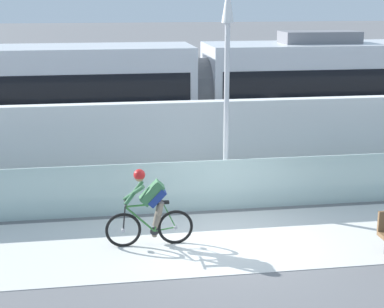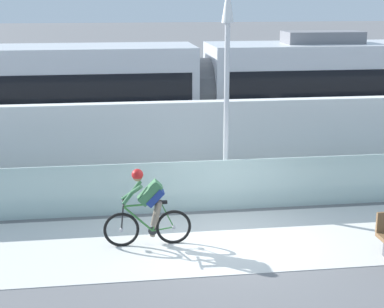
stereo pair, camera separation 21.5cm
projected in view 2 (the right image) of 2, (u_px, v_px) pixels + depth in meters
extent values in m
plane|color=slate|center=(225.00, 241.00, 12.58)|extent=(200.00, 200.00, 0.00)
cube|color=silver|center=(225.00, 240.00, 12.58)|extent=(32.00, 3.20, 0.01)
cube|color=#ADC6C1|center=(210.00, 186.00, 14.20)|extent=(32.00, 0.05, 1.21)
cube|color=white|center=(198.00, 145.00, 15.79)|extent=(32.00, 0.36, 2.29)
cube|color=#595654|center=(186.00, 162.00, 18.46)|extent=(32.00, 0.08, 0.01)
cube|color=#595654|center=(180.00, 150.00, 19.83)|extent=(32.00, 0.08, 0.01)
cube|color=silver|center=(8.00, 100.00, 17.96)|extent=(11.00, 2.50, 3.10)
cube|color=black|center=(8.00, 88.00, 17.87)|extent=(10.56, 2.54, 1.04)
cube|color=orange|center=(12.00, 145.00, 18.30)|extent=(10.78, 2.53, 0.28)
cube|color=#232326|center=(130.00, 147.00, 18.83)|extent=(1.40, 1.88, 0.20)
cylinder|color=black|center=(131.00, 155.00, 18.16)|extent=(0.60, 0.10, 0.60)
cylinder|color=black|center=(129.00, 143.00, 19.53)|extent=(0.60, 0.10, 0.60)
cube|color=silver|center=(379.00, 92.00, 19.53)|extent=(11.00, 2.50, 3.10)
cube|color=black|center=(380.00, 81.00, 19.44)|extent=(10.56, 2.54, 1.04)
cube|color=orange|center=(376.00, 133.00, 19.88)|extent=(10.78, 2.53, 0.28)
cube|color=slate|center=(323.00, 37.00, 18.82)|extent=(2.40, 1.10, 0.36)
cube|color=#232326|center=(270.00, 142.00, 19.44)|extent=(1.40, 1.88, 0.20)
cylinder|color=black|center=(277.00, 149.00, 18.77)|extent=(0.60, 0.10, 0.60)
cylinder|color=black|center=(265.00, 139.00, 20.14)|extent=(0.60, 0.10, 0.60)
cylinder|color=#59595B|center=(202.00, 96.00, 18.74)|extent=(0.60, 2.30, 2.30)
torus|color=black|center=(121.00, 230.00, 12.21)|extent=(0.72, 0.06, 0.72)
cylinder|color=#99999E|center=(121.00, 230.00, 12.21)|extent=(0.07, 0.10, 0.07)
torus|color=black|center=(174.00, 227.00, 12.35)|extent=(0.72, 0.06, 0.72)
cylinder|color=#99999E|center=(174.00, 227.00, 12.35)|extent=(0.07, 0.10, 0.07)
cylinder|color=#337233|center=(138.00, 219.00, 12.20)|extent=(0.60, 0.04, 0.58)
cylinder|color=#337233|center=(157.00, 217.00, 12.24)|extent=(0.22, 0.04, 0.59)
cylinder|color=#337233|center=(142.00, 205.00, 12.14)|extent=(0.76, 0.04, 0.07)
cylinder|color=#337233|center=(163.00, 229.00, 12.33)|extent=(0.43, 0.03, 0.09)
cylinder|color=#337233|center=(167.00, 215.00, 12.27)|extent=(0.27, 0.02, 0.53)
cylinder|color=black|center=(122.00, 218.00, 12.15)|extent=(0.08, 0.03, 0.49)
cube|color=black|center=(161.00, 202.00, 12.18)|extent=(0.24, 0.10, 0.05)
cylinder|color=black|center=(123.00, 202.00, 12.06)|extent=(0.03, 0.58, 0.03)
cylinder|color=#262628|center=(153.00, 231.00, 12.31)|extent=(0.18, 0.02, 0.18)
cube|color=#33663F|center=(150.00, 192.00, 12.09)|extent=(0.50, 0.28, 0.51)
cube|color=navy|center=(155.00, 197.00, 12.13)|extent=(0.38, 0.30, 0.38)
sphere|color=#997051|center=(137.00, 176.00, 11.97)|extent=(0.20, 0.20, 0.20)
sphere|color=red|center=(137.00, 175.00, 11.96)|extent=(0.23, 0.23, 0.23)
cylinder|color=#33663F|center=(132.00, 193.00, 12.04)|extent=(0.44, 0.41, 0.41)
cylinder|color=#33663F|center=(132.00, 193.00, 12.04)|extent=(0.44, 0.41, 0.41)
cylinder|color=#726656|center=(156.00, 219.00, 12.25)|extent=(0.29, 0.33, 0.80)
cylinder|color=#726656|center=(156.00, 213.00, 12.22)|extent=(0.29, 0.33, 0.54)
cylinder|color=gray|center=(225.00, 201.00, 14.68)|extent=(0.24, 0.24, 0.20)
cylinder|color=silver|center=(226.00, 115.00, 14.14)|extent=(0.12, 0.12, 4.20)
cone|color=white|center=(228.00, 2.00, 13.50)|extent=(0.28, 0.28, 0.90)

